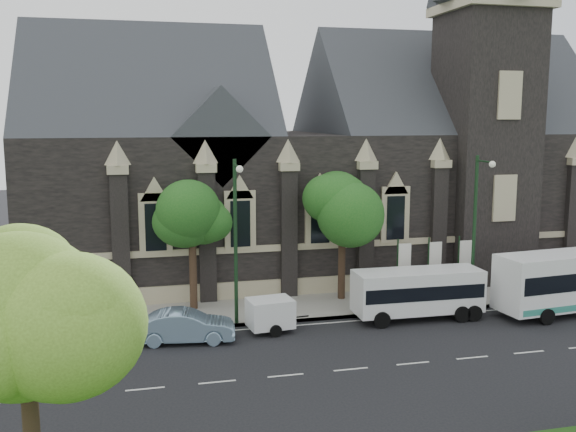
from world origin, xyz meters
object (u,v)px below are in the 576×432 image
object	(u,v)px
street_lamp_near	(476,223)
banner_flag_right	(463,262)
tree_walk_left	(195,213)
street_lamp_mid	(236,233)
shuttle_bus	(418,291)
box_trailer	(270,313)
tree_park_near	(34,303)
sedan	(185,326)
banner_flag_center	(433,263)
tree_walk_right	(345,206)
banner_flag_left	(402,265)

from	to	relation	value
street_lamp_near	banner_flag_right	distance (m)	3.34
tree_walk_left	banner_flag_right	size ratio (longest dim) A/B	1.91
street_lamp_near	street_lamp_mid	distance (m)	14.00
tree_walk_left	shuttle_bus	xyz separation A→B (m)	(11.82, -4.60, -4.13)
box_trailer	banner_flag_right	bearing A→B (deg)	7.26
tree_park_near	banner_flag_right	distance (m)	28.61
tree_walk_left	sedan	bearing A→B (deg)	-101.49
tree_walk_left	sedan	world-z (taller)	tree_walk_left
banner_flag_center	street_lamp_near	bearing A→B (deg)	-48.07
banner_flag_right	box_trailer	distance (m)	13.19
tree_walk_right	banner_flag_left	world-z (taller)	tree_walk_right
tree_walk_right	tree_park_near	bearing A→B (deg)	-127.56
street_lamp_near	banner_flag_left	size ratio (longest dim) A/B	2.25
banner_flag_left	street_lamp_mid	bearing A→B (deg)	-169.50
tree_walk_left	banner_flag_left	bearing A→B (deg)	-8.02
street_lamp_mid	sedan	bearing A→B (deg)	-148.58
tree_walk_left	shuttle_bus	distance (m)	13.34
street_lamp_mid	banner_flag_center	distance (m)	12.73
shuttle_bus	tree_walk_left	bearing A→B (deg)	159.67
shuttle_bus	banner_flag_right	bearing A→B (deg)	35.10
tree_walk_left	street_lamp_mid	distance (m)	4.08
banner_flag_left	banner_flag_right	distance (m)	4.00
banner_flag_center	box_trailer	bearing A→B (deg)	-163.61
tree_park_near	banner_flag_center	size ratio (longest dim) A/B	2.14
street_lamp_mid	shuttle_bus	size ratio (longest dim) A/B	1.25
banner_flag_left	banner_flag_right	world-z (taller)	same
street_lamp_near	banner_flag_center	distance (m)	3.74
tree_park_near	shuttle_bus	distance (m)	23.69
street_lamp_mid	banner_flag_left	distance (m)	10.81
tree_park_near	street_lamp_near	bearing A→B (deg)	36.08
tree_walk_right	box_trailer	size ratio (longest dim) A/B	2.30
banner_flag_center	sedan	world-z (taller)	banner_flag_center
tree_walk_left	banner_flag_left	world-z (taller)	tree_walk_left
banner_flag_center	box_trailer	size ratio (longest dim) A/B	1.18
street_lamp_mid	sedan	xyz separation A→B (m)	(-2.89, -1.77, -4.30)
street_lamp_near	banner_flag_center	world-z (taller)	street_lamp_near
tree_walk_right	banner_flag_right	size ratio (longest dim) A/B	1.95
shuttle_bus	street_lamp_near	bearing A→B (deg)	14.88
box_trailer	sedan	distance (m)	4.48
banner_flag_right	sedan	world-z (taller)	banner_flag_right
banner_flag_left	box_trailer	world-z (taller)	banner_flag_left
shuttle_bus	box_trailer	xyz separation A→B (m)	(-8.47, -0.26, -0.60)
tree_park_near	tree_walk_right	size ratio (longest dim) A/B	1.10
tree_park_near	box_trailer	world-z (taller)	tree_park_near
tree_walk_right	street_lamp_mid	distance (m)	8.10
banner_flag_center	box_trailer	world-z (taller)	banner_flag_center
tree_walk_left	box_trailer	bearing A→B (deg)	-55.39
sedan	box_trailer	bearing A→B (deg)	-75.65
box_trailer	sedan	xyz separation A→B (m)	(-4.45, -0.52, -0.19)
box_trailer	tree_walk_right	bearing A→B (deg)	34.06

